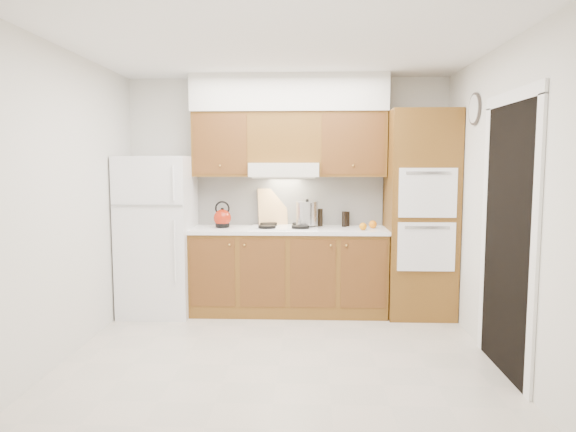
% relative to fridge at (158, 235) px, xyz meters
% --- Properties ---
extents(floor, '(3.60, 3.60, 0.00)m').
position_rel_fridge_xyz_m(floor, '(1.41, -1.14, -0.86)').
color(floor, '#BBB3A4').
rests_on(floor, ground).
extents(ceiling, '(3.60, 3.60, 0.00)m').
position_rel_fridge_xyz_m(ceiling, '(1.41, -1.14, 1.74)').
color(ceiling, white).
rests_on(ceiling, wall_back).
extents(wall_back, '(3.60, 0.02, 2.60)m').
position_rel_fridge_xyz_m(wall_back, '(1.41, 0.36, 0.44)').
color(wall_back, silver).
rests_on(wall_back, floor).
extents(wall_left, '(0.02, 3.00, 2.60)m').
position_rel_fridge_xyz_m(wall_left, '(-0.40, -1.14, 0.44)').
color(wall_left, silver).
rests_on(wall_left, floor).
extents(wall_right, '(0.02, 3.00, 2.60)m').
position_rel_fridge_xyz_m(wall_right, '(3.21, -1.14, 0.44)').
color(wall_right, silver).
rests_on(wall_right, floor).
extents(fridge, '(0.75, 0.72, 1.72)m').
position_rel_fridge_xyz_m(fridge, '(0.00, 0.00, 0.00)').
color(fridge, white).
rests_on(fridge, floor).
extents(base_cabinets, '(2.11, 0.60, 0.90)m').
position_rel_fridge_xyz_m(base_cabinets, '(1.43, 0.06, -0.41)').
color(base_cabinets, brown).
rests_on(base_cabinets, floor).
extents(countertop, '(2.13, 0.62, 0.04)m').
position_rel_fridge_xyz_m(countertop, '(1.43, 0.05, 0.06)').
color(countertop, white).
rests_on(countertop, base_cabinets).
extents(backsplash, '(2.11, 0.03, 0.56)m').
position_rel_fridge_xyz_m(backsplash, '(1.43, 0.34, 0.36)').
color(backsplash, white).
rests_on(backsplash, countertop).
extents(oven_cabinet, '(0.70, 0.65, 2.20)m').
position_rel_fridge_xyz_m(oven_cabinet, '(2.85, 0.03, 0.24)').
color(oven_cabinet, brown).
rests_on(oven_cabinet, floor).
extents(upper_cab_left, '(0.63, 0.33, 0.70)m').
position_rel_fridge_xyz_m(upper_cab_left, '(0.69, 0.19, 0.99)').
color(upper_cab_left, brown).
rests_on(upper_cab_left, wall_back).
extents(upper_cab_right, '(0.73, 0.33, 0.70)m').
position_rel_fridge_xyz_m(upper_cab_right, '(2.12, 0.19, 0.99)').
color(upper_cab_right, brown).
rests_on(upper_cab_right, wall_back).
extents(range_hood, '(0.75, 0.45, 0.15)m').
position_rel_fridge_xyz_m(range_hood, '(1.38, 0.13, 0.71)').
color(range_hood, silver).
rests_on(range_hood, wall_back).
extents(upper_cab_over_hood, '(0.75, 0.33, 0.55)m').
position_rel_fridge_xyz_m(upper_cab_over_hood, '(1.38, 0.19, 1.06)').
color(upper_cab_over_hood, brown).
rests_on(upper_cab_over_hood, range_hood).
extents(soffit, '(2.13, 0.36, 0.40)m').
position_rel_fridge_xyz_m(soffit, '(1.43, 0.18, 1.54)').
color(soffit, silver).
rests_on(soffit, wall_back).
extents(cooktop, '(0.74, 0.50, 0.01)m').
position_rel_fridge_xyz_m(cooktop, '(1.38, 0.07, 0.09)').
color(cooktop, white).
rests_on(cooktop, countertop).
extents(doorway, '(0.02, 0.90, 2.10)m').
position_rel_fridge_xyz_m(doorway, '(3.19, -1.49, 0.19)').
color(doorway, black).
rests_on(doorway, floor).
extents(wall_clock, '(0.02, 0.30, 0.30)m').
position_rel_fridge_xyz_m(wall_clock, '(3.19, -0.59, 1.29)').
color(wall_clock, '#3F3833').
rests_on(wall_clock, wall_right).
extents(kettle, '(0.22, 0.22, 0.19)m').
position_rel_fridge_xyz_m(kettle, '(0.70, 0.07, 0.19)').
color(kettle, maroon).
rests_on(kettle, countertop).
extents(cutting_board, '(0.35, 0.19, 0.44)m').
position_rel_fridge_xyz_m(cutting_board, '(1.24, 0.30, 0.28)').
color(cutting_board, '#DBB870').
rests_on(cutting_board, countertop).
extents(stock_pot, '(0.29, 0.29, 0.25)m').
position_rel_fridge_xyz_m(stock_pot, '(1.63, 0.12, 0.23)').
color(stock_pot, '#B6B6BB').
rests_on(stock_pot, cooktop).
extents(condiment_a, '(0.06, 0.06, 0.20)m').
position_rel_fridge_xyz_m(condiment_a, '(1.78, 0.23, 0.18)').
color(condiment_a, black).
rests_on(condiment_a, countertop).
extents(condiment_b, '(0.07, 0.07, 0.17)m').
position_rel_fridge_xyz_m(condiment_b, '(2.05, 0.19, 0.17)').
color(condiment_b, black).
rests_on(condiment_b, countertop).
extents(condiment_c, '(0.07, 0.07, 0.16)m').
position_rel_fridge_xyz_m(condiment_c, '(2.08, 0.27, 0.16)').
color(condiment_c, black).
rests_on(condiment_c, countertop).
extents(orange_near, '(0.10, 0.10, 0.08)m').
position_rel_fridge_xyz_m(orange_near, '(2.22, -0.09, 0.12)').
color(orange_near, orange).
rests_on(orange_near, countertop).
extents(orange_far, '(0.11, 0.11, 0.09)m').
position_rel_fridge_xyz_m(orange_far, '(2.35, 0.07, 0.12)').
color(orange_far, orange).
rests_on(orange_far, countertop).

